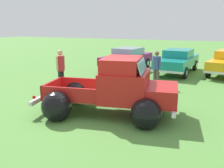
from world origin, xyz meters
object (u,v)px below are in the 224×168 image
(vintage_pickup_truck, at_px, (117,93))
(spectator_1, at_px, (156,66))
(show_car_0, at_px, (127,58))
(spectator_0, at_px, (61,67))
(show_car_1, at_px, (178,60))

(vintage_pickup_truck, bearing_deg, spectator_1, 77.67)
(show_car_0, height_order, spectator_0, spectator_0)
(spectator_0, bearing_deg, spectator_1, 42.08)
(vintage_pickup_truck, height_order, show_car_1, vintage_pickup_truck)
(show_car_1, distance_m, spectator_0, 7.58)
(show_car_0, distance_m, show_car_1, 3.21)
(spectator_0, bearing_deg, show_car_1, 64.31)
(show_car_1, relative_size, spectator_0, 2.60)
(show_car_0, xyz_separation_m, spectator_0, (-1.05, -6.13, 0.28))
(show_car_0, relative_size, spectator_1, 2.72)
(show_car_0, height_order, show_car_1, same)
(vintage_pickup_truck, xyz_separation_m, show_car_1, (0.75, 8.30, 0.03))
(vintage_pickup_truck, xyz_separation_m, show_car_0, (-2.46, 8.16, 0.02))
(show_car_1, xyz_separation_m, spectator_1, (-0.47, -3.75, 0.18))
(show_car_0, bearing_deg, show_car_1, 101.92)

